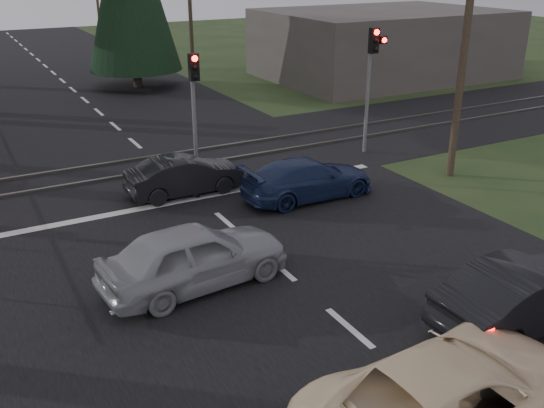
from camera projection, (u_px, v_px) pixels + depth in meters
ground at (350, 328)px, 12.47m from camera, size 120.00×120.00×0.00m
road at (178, 181)px, 20.58m from camera, size 14.00×100.00×0.01m
rail_corridor at (159, 164)px, 22.20m from camera, size 120.00×8.00×0.01m
stop_line at (198, 198)px, 19.11m from camera, size 13.00×0.35×0.00m
rail_near at (166, 169)px, 21.53m from camera, size 120.00×0.12×0.10m
rail_far at (152, 157)px, 22.83m from camera, size 120.00×0.12×0.10m
traffic_signal_right at (372, 66)px, 22.23m from camera, size 0.68×0.48×4.70m
traffic_signal_center at (194, 92)px, 20.50m from camera, size 0.32×0.48×4.10m
utility_pole_near at (466, 36)px, 19.29m from camera, size 1.80×0.26×9.00m
building_right at (383, 44)px, 37.52m from camera, size 14.00×10.00×4.00m
cream_coupe at (453, 394)px, 9.54m from camera, size 5.23×2.58×1.43m
dark_hatchback at (528, 294)px, 12.35m from camera, size 4.34×1.59×1.42m
silver_car at (194, 256)px, 13.81m from camera, size 4.57×2.20×1.50m
blue_sedan at (308, 179)px, 18.93m from camera, size 4.31×1.75×1.25m
dark_car_far at (185, 176)px, 19.22m from camera, size 3.74×1.32×1.23m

